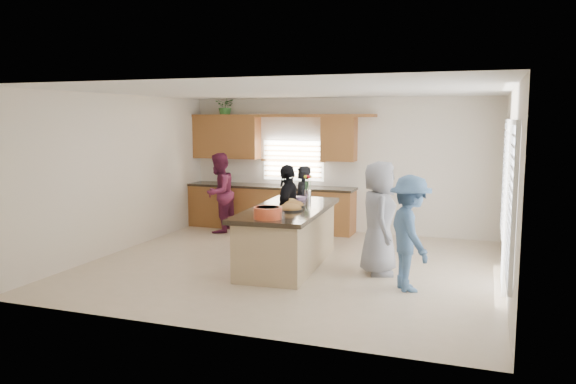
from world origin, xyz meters
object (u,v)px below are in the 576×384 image
at_px(salad_bowl, 268,212).
at_px(woman_right_front, 379,218).
at_px(island, 288,238).
at_px(woman_left_front, 288,211).
at_px(woman_right_back, 410,233).
at_px(woman_left_mid, 219,193).
at_px(woman_left_back, 302,205).

bearing_deg(salad_bowl, woman_right_front, 36.45).
distance_m(island, woman_right_front, 1.53).
bearing_deg(island, woman_left_front, 106.41).
relative_size(island, woman_right_back, 1.72).
height_order(woman_left_front, woman_right_back, woman_right_back).
bearing_deg(woman_left_front, woman_right_back, 56.72).
distance_m(woman_right_back, woman_right_front, 0.88).
bearing_deg(woman_right_front, island, 74.61).
distance_m(woman_left_mid, woman_right_back, 5.08).
xyz_separation_m(island, woman_left_mid, (-2.26, 2.05, 0.38)).
bearing_deg(woman_right_back, woman_left_back, 18.25).
xyz_separation_m(island, woman_right_back, (2.03, -0.69, 0.35)).
xyz_separation_m(woman_left_front, woman_right_back, (2.22, -1.21, 0.00)).
bearing_deg(salad_bowl, woman_right_back, 10.47).
relative_size(woman_left_back, woman_left_front, 0.92).
bearing_deg(salad_bowl, island, 93.60).
bearing_deg(salad_bowl, woman_left_back, 97.80).
bearing_deg(woman_right_back, woman_right_front, 12.75).
height_order(island, woman_left_mid, woman_left_mid).
relative_size(salad_bowl, woman_left_back, 0.28).
distance_m(island, woman_left_back, 1.71).
height_order(island, salad_bowl, salad_bowl).
relative_size(woman_left_back, woman_left_mid, 0.89).
bearing_deg(woman_right_back, woman_left_front, 34.80).
distance_m(island, salad_bowl, 1.20).
height_order(woman_left_back, woman_right_back, woman_right_back).
relative_size(island, woman_left_mid, 1.66).
xyz_separation_m(island, woman_right_front, (1.47, -0.01, 0.42)).
xyz_separation_m(woman_left_mid, woman_left_front, (2.07, -1.53, -0.03)).
bearing_deg(woman_left_front, woman_right_front, 67.59).
bearing_deg(woman_left_back, woman_right_front, 26.89).
xyz_separation_m(island, woman_left_front, (-0.19, 0.52, 0.35)).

